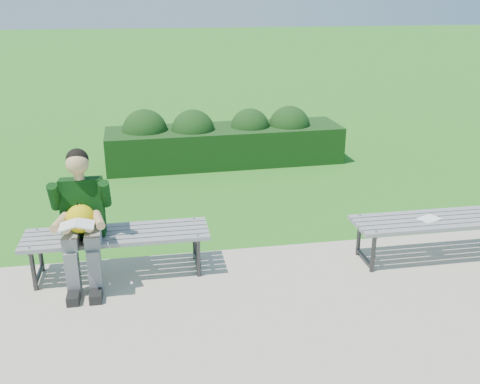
# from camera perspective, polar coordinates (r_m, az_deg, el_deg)

# --- Properties ---
(ground) EXTENTS (80.00, 80.00, 0.00)m
(ground) POSITION_cam_1_polar(r_m,az_deg,el_deg) (6.01, 2.24, -6.06)
(ground) COLOR #126C13
(ground) RESTS_ON ground
(walkway) EXTENTS (30.00, 3.50, 0.02)m
(walkway) POSITION_cam_1_polar(r_m,az_deg,el_deg) (4.55, 7.03, -15.65)
(walkway) COLOR beige
(walkway) RESTS_ON ground
(hedge) EXTENTS (3.89, 1.08, 0.94)m
(hedge) POSITION_cam_1_polar(r_m,az_deg,el_deg) (8.90, -2.01, 5.62)
(hedge) COLOR #154211
(hedge) RESTS_ON ground
(bench_left) EXTENTS (1.80, 0.50, 0.46)m
(bench_left) POSITION_cam_1_polar(r_m,az_deg,el_deg) (5.42, -12.98, -4.79)
(bench_left) COLOR gray
(bench_left) RESTS_ON walkway
(bench_right) EXTENTS (1.80, 0.50, 0.46)m
(bench_right) POSITION_cam_1_polar(r_m,az_deg,el_deg) (5.99, 20.32, -3.12)
(bench_right) COLOR gray
(bench_right) RESTS_ON walkway
(seated_boy) EXTENTS (0.56, 0.76, 1.31)m
(seated_boy) POSITION_cam_1_polar(r_m,az_deg,el_deg) (5.24, -16.55, -2.46)
(seated_boy) COLOR slate
(seated_boy) RESTS_ON walkway
(paper_sheet) EXTENTS (0.27, 0.23, 0.01)m
(paper_sheet) POSITION_cam_1_polar(r_m,az_deg,el_deg) (5.92, 19.55, -2.70)
(paper_sheet) COLOR white
(paper_sheet) RESTS_ON bench_right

